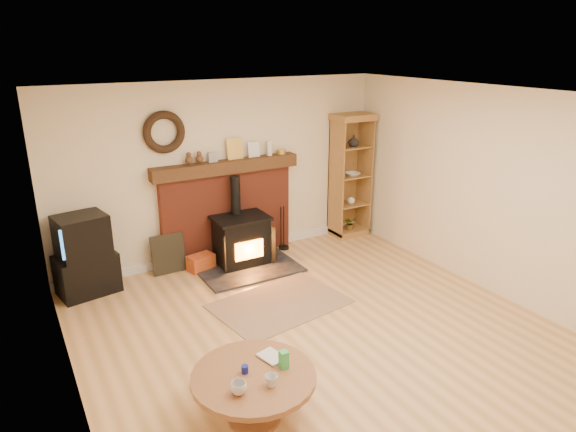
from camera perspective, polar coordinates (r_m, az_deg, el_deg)
ground at (r=5.78m, az=4.39°, el=-13.55°), size 5.50×5.50×0.00m
room_shell at (r=5.14m, az=4.11°, el=3.26°), size 5.02×5.52×2.61m
chimney_breast at (r=7.59m, az=-6.74°, el=1.17°), size 2.20×0.22×1.78m
wood_stove at (r=7.42m, az=-5.12°, el=-2.88°), size 1.40×1.00×1.29m
area_rug at (r=6.46m, az=-0.90°, el=-9.72°), size 1.72×1.31×0.01m
tv_unit at (r=7.02m, az=-21.65°, el=-4.21°), size 0.79×0.62×1.05m
curio_cabinet at (r=8.46m, az=6.84°, el=4.46°), size 0.65×0.47×2.01m
firelog_box at (r=7.42m, az=-9.65°, el=-5.11°), size 0.40×0.30×0.23m
leaning_painting at (r=7.37m, az=-13.17°, el=-4.11°), size 0.47×0.12×0.55m
fire_tools at (r=8.04m, az=-0.51°, el=-2.96°), size 0.16×0.16×0.70m
coffee_table at (r=4.56m, az=-3.79°, el=-18.02°), size 1.06×1.06×0.61m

